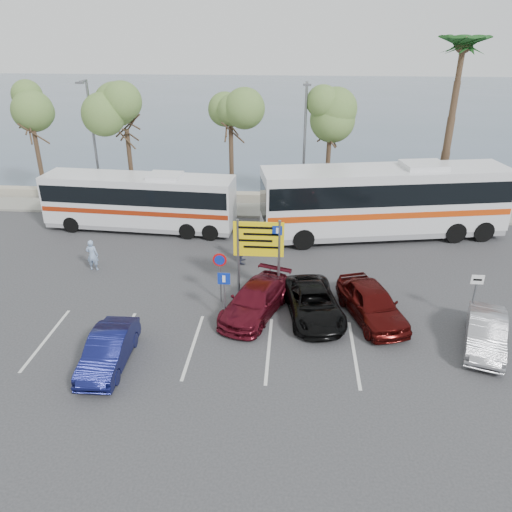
# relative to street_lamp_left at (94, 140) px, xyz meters

# --- Properties ---
(ground) EXTENTS (120.00, 120.00, 0.00)m
(ground) POSITION_rel_street_lamp_left_xyz_m (10.00, -13.52, -4.60)
(ground) COLOR #313033
(ground) RESTS_ON ground
(kerb_strip) EXTENTS (44.00, 2.40, 0.15)m
(kerb_strip) POSITION_rel_street_lamp_left_xyz_m (10.00, 0.48, -4.52)
(kerb_strip) COLOR gray
(kerb_strip) RESTS_ON ground
(seawall) EXTENTS (48.00, 0.80, 0.60)m
(seawall) POSITION_rel_street_lamp_left_xyz_m (10.00, 2.48, -4.30)
(seawall) COLOR #A69D84
(seawall) RESTS_ON ground
(sea) EXTENTS (140.00, 140.00, 0.00)m
(sea) POSITION_rel_street_lamp_left_xyz_m (10.00, 46.48, -4.59)
(sea) COLOR #3E5464
(sea) RESTS_ON ground
(tree_far_left) EXTENTS (3.20, 3.20, 7.60)m
(tree_far_left) POSITION_rel_street_lamp_left_xyz_m (-4.00, 0.48, 1.73)
(tree_far_left) COLOR #382619
(tree_far_left) RESTS_ON kerb_strip
(tree_left) EXTENTS (3.20, 3.20, 7.20)m
(tree_left) POSITION_rel_street_lamp_left_xyz_m (2.00, 0.48, 1.41)
(tree_left) COLOR #382619
(tree_left) RESTS_ON kerb_strip
(tree_mid) EXTENTS (3.20, 3.20, 8.00)m
(tree_mid) POSITION_rel_street_lamp_left_xyz_m (8.50, 0.48, 2.06)
(tree_mid) COLOR #382619
(tree_mid) RESTS_ON kerb_strip
(tree_right) EXTENTS (3.20, 3.20, 7.40)m
(tree_right) POSITION_rel_street_lamp_left_xyz_m (14.50, 0.48, 1.57)
(tree_right) COLOR #382619
(tree_right) RESTS_ON kerb_strip
(palm_tree) EXTENTS (4.80, 4.80, 11.20)m
(palm_tree) POSITION_rel_street_lamp_left_xyz_m (21.50, 0.48, 5.27)
(palm_tree) COLOR #382619
(palm_tree) RESTS_ON kerb_strip
(street_lamp_left) EXTENTS (0.45, 1.15, 8.01)m
(street_lamp_left) POSITION_rel_street_lamp_left_xyz_m (0.00, 0.00, 0.00)
(street_lamp_left) COLOR slate
(street_lamp_left) RESTS_ON kerb_strip
(street_lamp_right) EXTENTS (0.45, 1.15, 8.01)m
(street_lamp_right) POSITION_rel_street_lamp_left_xyz_m (13.00, 0.00, 0.00)
(street_lamp_right) COLOR slate
(street_lamp_right) RESTS_ON kerb_strip
(direction_sign) EXTENTS (2.20, 0.12, 3.60)m
(direction_sign) POSITION_rel_street_lamp_left_xyz_m (11.00, -10.32, -2.17)
(direction_sign) COLOR slate
(direction_sign) RESTS_ON ground
(sign_no_stop) EXTENTS (0.60, 0.08, 2.35)m
(sign_no_stop) POSITION_rel_street_lamp_left_xyz_m (9.40, -11.13, -3.02)
(sign_no_stop) COLOR slate
(sign_no_stop) RESTS_ON ground
(sign_parking) EXTENTS (0.50, 0.07, 2.25)m
(sign_parking) POSITION_rel_street_lamp_left_xyz_m (9.80, -12.73, -3.13)
(sign_parking) COLOR slate
(sign_parking) RESTS_ON ground
(sign_taxi) EXTENTS (0.50, 0.07, 2.20)m
(sign_taxi) POSITION_rel_street_lamp_left_xyz_m (19.80, -12.03, -3.18)
(sign_taxi) COLOR slate
(sign_taxi) RESTS_ON ground
(lane_markings) EXTENTS (12.02, 4.20, 0.01)m
(lane_markings) POSITION_rel_street_lamp_left_xyz_m (8.86, -14.52, -4.60)
(lane_markings) COLOR silver
(lane_markings) RESTS_ON ground
(coach_bus_left) EXTENTS (11.21, 3.11, 3.45)m
(coach_bus_left) POSITION_rel_street_lamp_left_xyz_m (3.50, -3.02, -3.00)
(coach_bus_left) COLOR silver
(coach_bus_left) RESTS_ON ground
(coach_bus_right) EXTENTS (13.93, 5.37, 4.25)m
(coach_bus_right) POSITION_rel_street_lamp_left_xyz_m (17.50, -3.02, -2.63)
(coach_bus_right) COLOR silver
(coach_bus_right) RESTS_ON ground
(car_blue) EXTENTS (1.38, 3.77, 1.23)m
(car_blue) POSITION_rel_street_lamp_left_xyz_m (6.04, -15.88, -3.98)
(car_blue) COLOR #10134B
(car_blue) RESTS_ON ground
(car_maroon) EXTENTS (3.25, 4.84, 1.30)m
(car_maroon) POSITION_rel_street_lamp_left_xyz_m (11.00, -12.02, -3.95)
(car_maroon) COLOR #550E19
(car_maroon) RESTS_ON ground
(car_red) EXTENTS (2.99, 4.68, 1.48)m
(car_red) POSITION_rel_street_lamp_left_xyz_m (15.80, -12.02, -3.86)
(car_red) COLOR #430A09
(car_red) RESTS_ON ground
(suv_black) EXTENTS (2.83, 4.77, 1.24)m
(suv_black) POSITION_rel_street_lamp_left_xyz_m (13.40, -12.02, -3.98)
(suv_black) COLOR black
(suv_black) RESTS_ON ground
(car_silver_b) EXTENTS (2.46, 4.05, 1.26)m
(car_silver_b) POSITION_rel_street_lamp_left_xyz_m (19.83, -13.72, -3.97)
(car_silver_b) COLOR #95959A
(car_silver_b) RESTS_ON ground
(pedestrian_near) EXTENTS (0.60, 0.41, 1.60)m
(pedestrian_near) POSITION_rel_street_lamp_left_xyz_m (2.64, -8.52, -3.80)
(pedestrian_near) COLOR #8BA4CB
(pedestrian_near) RESTS_ON ground
(pedestrian_far) EXTENTS (0.74, 0.94, 1.88)m
(pedestrian_far) POSITION_rel_street_lamp_left_xyz_m (10.00, -7.02, -3.66)
(pedestrian_far) COLOR #313449
(pedestrian_far) RESTS_ON ground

